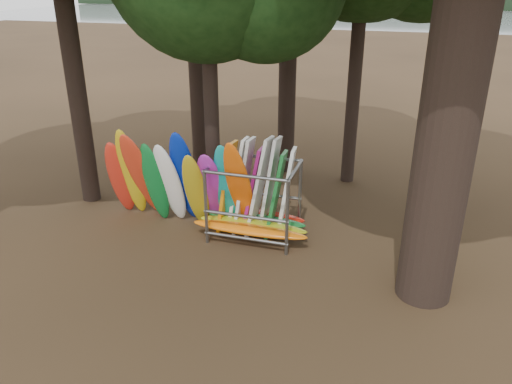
# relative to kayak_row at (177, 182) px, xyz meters

# --- Properties ---
(ground) EXTENTS (120.00, 120.00, 0.00)m
(ground) POSITION_rel_kayak_row_xyz_m (1.55, -1.57, -1.36)
(ground) COLOR #47331E
(ground) RESTS_ON ground
(lake) EXTENTS (160.00, 160.00, 0.00)m
(lake) POSITION_rel_kayak_row_xyz_m (1.55, 58.43, -1.36)
(lake) COLOR gray
(lake) RESTS_ON ground
(kayak_row) EXTENTS (4.60, 1.75, 3.08)m
(kayak_row) POSITION_rel_kayak_row_xyz_m (0.00, 0.00, 0.00)
(kayak_row) COLOR red
(kayak_row) RESTS_ON ground
(storage_rack) EXTENTS (3.23, 1.50, 2.87)m
(storage_rack) POSITION_rel_kayak_row_xyz_m (2.24, 0.08, -0.37)
(storage_rack) COLOR slate
(storage_rack) RESTS_ON ground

